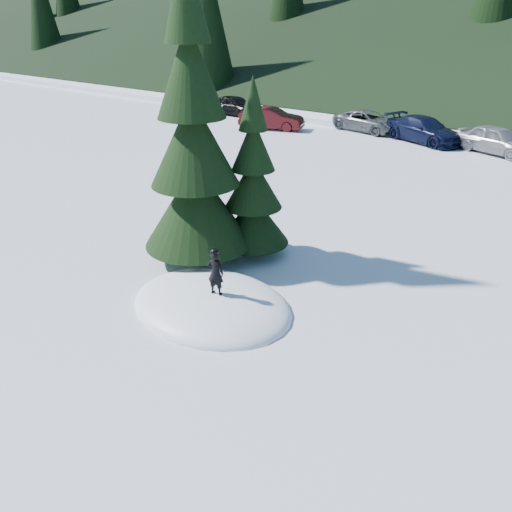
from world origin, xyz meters
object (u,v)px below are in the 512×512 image
Objects in this scene: spruce_tall at (194,153)px; car_4 at (497,140)px; child_skier at (215,273)px; car_3 at (424,130)px; car_1 at (272,119)px; car_0 at (235,105)px; car_2 at (368,121)px; spruce_short at (253,189)px.

spruce_tall is 1.96× the size of car_4.
car_3 is (-3.34, 21.67, -0.33)m from child_skier.
spruce_tall reaches higher than car_3.
car_4 is at bearing -101.56° from car_1.
car_0 is at bearing 128.37° from spruce_tall.
spruce_tall is 3.78m from child_skier.
spruce_tall reaches higher than car_1.
car_4 is (13.52, 2.39, 0.05)m from car_1.
child_skier reaches higher than car_2.
car_1 is 0.92× the size of car_2.
spruce_short is 1.23× the size of car_4.
car_0 is at bearing 104.36° from car_2.
car_2 is (-5.94, 19.21, -1.46)m from spruce_short.
spruce_tall reaches higher than car_4.
car_2 is at bearing -87.46° from child_skier.
car_1 is at bearing 120.77° from spruce_tall.
child_skier is 28.04m from car_0.
car_0 is 1.01× the size of car_1.
spruce_short is 4.60× the size of child_skier.
spruce_tall reaches higher than spruce_short.
child_skier is at bearing -151.18° from car_3.
car_3 is at bearing 95.95° from spruce_short.
spruce_short is at bearing -153.47° from car_2.
car_1 is at bearing 125.80° from car_3.
car_4 is at bearing -73.11° from car_3.
car_0 is at bearing 43.57° from car_1.
car_2 is (10.64, 0.93, -0.08)m from car_0.
car_0 is 0.98× the size of car_4.
spruce_short is at bearing -153.99° from car_3.
car_2 is at bearing 101.84° from car_4.
spruce_tall is 1.71× the size of car_3.
child_skier is 23.61m from car_2.
child_skier reaches higher than car_3.
spruce_tall is at bearing -141.88° from car_0.
car_4 is at bearing -90.46° from car_0.
car_4 reaches higher than car_2.
car_0 reaches higher than car_1.
spruce_tall reaches higher than car_2.
car_3 reaches higher than car_2.
car_3 is at bearing 92.66° from spruce_tall.
car_1 is at bearing -115.07° from car_0.
spruce_tall is 25.23m from car_0.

